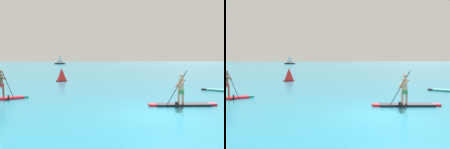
% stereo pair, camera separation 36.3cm
% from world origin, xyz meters
% --- Properties ---
extents(ground, '(440.00, 440.00, 0.00)m').
position_xyz_m(ground, '(0.00, 0.00, 0.00)').
color(ground, teal).
extents(paddleboarder_near_left, '(2.67, 1.71, 1.81)m').
position_xyz_m(paddleboarder_near_left, '(-8.48, 3.56, 0.41)').
color(paddleboarder_near_left, red).
rests_on(paddleboarder_near_left, ground).
extents(paddleboarder_mid_center, '(3.49, 0.82, 1.87)m').
position_xyz_m(paddleboarder_mid_center, '(1.61, 1.71, 0.32)').
color(paddleboarder_mid_center, black).
rests_on(paddleboarder_mid_center, ground).
extents(race_marker_buoy, '(1.32, 1.32, 1.43)m').
position_xyz_m(race_marker_buoy, '(-7.26, 14.27, 0.64)').
color(race_marker_buoy, red).
rests_on(race_marker_buoy, ground).
extents(sailboat_left_horizon, '(5.25, 2.75, 5.51)m').
position_xyz_m(sailboat_left_horizon, '(-24.86, 92.50, 0.67)').
color(sailboat_left_horizon, black).
rests_on(sailboat_left_horizon, ground).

